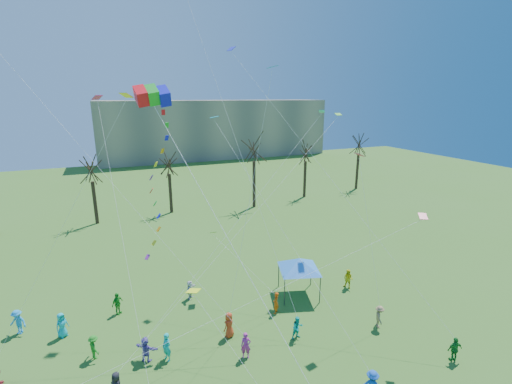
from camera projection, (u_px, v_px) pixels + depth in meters
name	position (u px, v px, depth m)	size (l,w,h in m)	color
distant_building	(215.00, 129.00, 96.43)	(60.00, 14.00, 15.00)	gray
bare_tree_row	(176.00, 165.00, 48.47)	(71.81, 8.94, 10.77)	black
big_box_kite	(163.00, 187.00, 19.07)	(3.70, 6.61, 18.28)	red
canopy_tent_blue	(299.00, 264.00, 29.06)	(4.20, 4.20, 3.29)	#3F3F44
festival_crowd	(185.00, 346.00, 22.37)	(27.35, 15.24, 1.86)	red
small_kites_aloft	(219.00, 146.00, 24.07)	(27.35, 16.96, 34.20)	#D8640B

